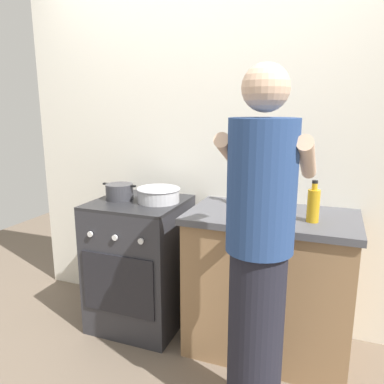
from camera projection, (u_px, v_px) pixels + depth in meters
ground at (179, 342)px, 2.49m from camera, size 6.00×6.00×0.00m
back_wall at (232, 147)px, 2.60m from camera, size 3.20×0.10×2.50m
countertop at (269, 283)px, 2.33m from camera, size 1.00×0.60×0.90m
stove_range at (140, 263)px, 2.65m from camera, size 0.60×0.62×0.90m
pot at (120, 192)px, 2.57m from camera, size 0.25×0.19×0.11m
mixing_bowl at (158, 194)px, 2.51m from camera, size 0.29×0.29×0.10m
utensil_crock at (243, 189)px, 2.43m from camera, size 0.10×0.10×0.33m
spice_bottle at (287, 207)px, 2.23m from camera, size 0.04×0.04×0.09m
oil_bottle at (313, 205)px, 2.06m from camera, size 0.07×0.07×0.23m
person at (259, 258)px, 1.69m from camera, size 0.41×0.50×1.70m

